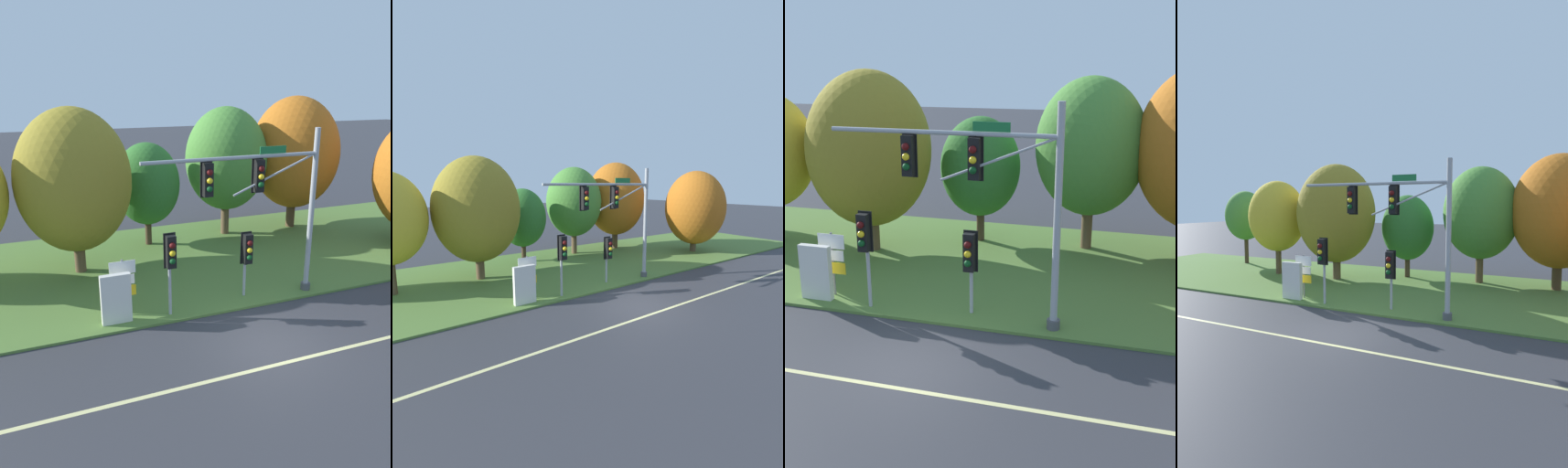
# 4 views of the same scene
# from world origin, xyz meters

# --- Properties ---
(ground_plane) EXTENTS (160.00, 160.00, 0.00)m
(ground_plane) POSITION_xyz_m (0.00, 0.00, 0.00)
(ground_plane) COLOR #333338
(lane_stripe) EXTENTS (36.00, 0.16, 0.01)m
(lane_stripe) POSITION_xyz_m (0.00, -1.20, 0.00)
(lane_stripe) COLOR beige
(lane_stripe) RESTS_ON ground
(grass_verge) EXTENTS (48.00, 11.50, 0.10)m
(grass_verge) POSITION_xyz_m (0.00, 8.25, 0.05)
(grass_verge) COLOR #517533
(grass_verge) RESTS_ON ground
(traffic_signal_mast) EXTENTS (7.23, 0.49, 6.76)m
(traffic_signal_mast) POSITION_xyz_m (1.46, 3.06, 4.41)
(traffic_signal_mast) COLOR #9EA0A5
(traffic_signal_mast) RESTS_ON grass_verge
(pedestrian_signal_near_kerb) EXTENTS (0.46, 0.55, 3.26)m
(pedestrian_signal_near_kerb) POSITION_xyz_m (-2.63, 2.87, 2.48)
(pedestrian_signal_near_kerb) COLOR #9EA0A5
(pedestrian_signal_near_kerb) RESTS_ON grass_verge
(pedestrian_signal_further_along) EXTENTS (0.46, 0.55, 2.78)m
(pedestrian_signal_further_along) POSITION_xyz_m (0.72, 3.32, 2.07)
(pedestrian_signal_further_along) COLOR #9EA0A5
(pedestrian_signal_further_along) RESTS_ON grass_verge
(route_sign_post) EXTENTS (0.98, 0.08, 2.24)m
(route_sign_post) POSITION_xyz_m (-4.27, 3.60, 1.49)
(route_sign_post) COLOR slate
(route_sign_post) RESTS_ON grass_verge
(tree_behind_signpost) EXTENTS (5.09, 5.09, 7.47)m
(tree_behind_signpost) POSITION_xyz_m (-5.20, 8.57, 4.37)
(tree_behind_signpost) COLOR brown
(tree_behind_signpost) RESTS_ON grass_verge
(tree_mid_verge) EXTENTS (3.47, 3.47, 5.50)m
(tree_mid_verge) POSITION_xyz_m (-1.20, 11.10, 3.42)
(tree_mid_verge) COLOR #423021
(tree_mid_verge) RESTS_ON grass_verge
(tree_tall_centre) EXTENTS (4.57, 4.57, 7.21)m
(tree_tall_centre) POSITION_xyz_m (3.48, 11.33, 4.43)
(tree_tall_centre) COLOR brown
(tree_tall_centre) RESTS_ON grass_verge
(tree_right_far) EXTENTS (5.18, 5.18, 7.72)m
(tree_right_far) POSITION_xyz_m (7.80, 11.13, 4.57)
(tree_right_far) COLOR #4C3823
(tree_right_far) RESTS_ON grass_verge
(info_kiosk) EXTENTS (1.10, 0.24, 1.90)m
(info_kiosk) POSITION_xyz_m (-4.65, 3.13, 1.04)
(info_kiosk) COLOR silver
(info_kiosk) RESTS_ON grass_verge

